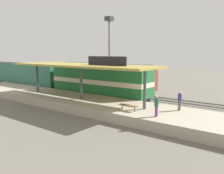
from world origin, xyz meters
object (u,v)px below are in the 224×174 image
(locomotive, at_px, (99,80))
(freight_car, at_px, (116,80))
(light_mast, at_px, (109,37))
(person_waiting, at_px, (156,105))
(person_walking, at_px, (180,100))
(passenger_carriage_single, at_px, (21,74))
(platform_bench, at_px, (128,106))

(locomotive, height_order, freight_car, locomotive)
(light_mast, distance_m, person_waiting, 22.20)
(person_waiting, bearing_deg, person_walking, -11.73)
(locomotive, distance_m, passenger_carriage_single, 18.00)
(platform_bench, height_order, locomotive, locomotive)
(person_walking, bearing_deg, locomotive, 75.36)
(platform_bench, bearing_deg, light_mast, 43.28)
(locomotive, distance_m, light_mast, 10.79)
(light_mast, relative_size, person_waiting, 6.84)
(freight_car, distance_m, person_walking, 14.88)
(person_waiting, bearing_deg, passenger_carriage_single, 77.94)
(locomotive, bearing_deg, passenger_carriage_single, 90.00)
(light_mast, bearing_deg, passenger_carriage_single, 119.89)
(passenger_carriage_single, bearing_deg, light_mast, -60.11)
(passenger_carriage_single, distance_m, light_mast, 16.79)
(locomotive, xyz_separation_m, light_mast, (7.80, 4.43, 5.99))
(person_waiting, xyz_separation_m, person_walking, (3.13, -0.65, 0.00))
(freight_car, height_order, person_waiting, freight_car)
(freight_car, relative_size, person_walking, 7.02)
(freight_car, relative_size, light_mast, 1.03)
(light_mast, height_order, person_waiting, light_mast)
(platform_bench, relative_size, person_walking, 0.99)
(platform_bench, bearing_deg, passenger_carriage_single, 77.27)
(platform_bench, bearing_deg, person_waiting, -95.75)
(platform_bench, xyz_separation_m, passenger_carriage_single, (6.00, 26.56, 0.97))
(freight_car, bearing_deg, passenger_carriage_single, 104.82)
(passenger_carriage_single, bearing_deg, person_waiting, -102.06)
(light_mast, bearing_deg, freight_car, -129.99)
(platform_bench, xyz_separation_m, locomotive, (6.00, 8.56, 1.07))
(freight_car, xyz_separation_m, person_walking, (-7.76, -12.70, -0.12))
(platform_bench, height_order, person_waiting, person_waiting)
(passenger_carriage_single, bearing_deg, freight_car, -75.18)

